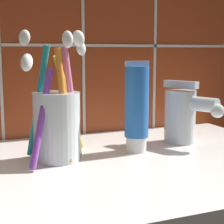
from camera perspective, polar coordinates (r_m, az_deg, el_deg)
name	(u,v)px	position (r cm, az deg, el deg)	size (l,w,h in cm)	color
sink_counter	(114,168)	(53.71, 0.36, -8.47)	(58.95, 38.51, 2.00)	silver
tile_wall_backsplash	(74,13)	(69.99, -5.86, 14.84)	(68.95, 1.72, 48.48)	#933819
toothbrush_cup	(57,120)	(53.11, -8.38, -1.26)	(12.37, 11.70, 18.47)	silver
toothpaste_tube	(137,107)	(57.02, 3.78, 0.71)	(3.85, 3.67, 13.95)	white
sink_faucet	(183,114)	(63.81, 10.82, -0.27)	(6.64, 10.06, 10.49)	silver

